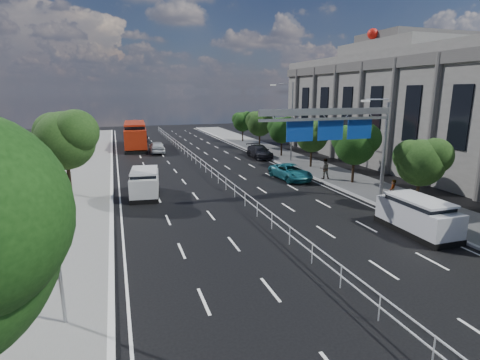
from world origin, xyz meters
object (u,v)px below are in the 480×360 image
silver_minivan (418,216)px  pedestrian_a (392,191)px  near_car_silver (157,147)px  toilet_sign (41,249)px  red_bus (135,135)px  parked_car_teal (291,172)px  overhead_gantry (341,126)px  white_minivan (145,183)px  pedestrian_b (325,169)px  parked_car_dark (259,152)px  near_car_dark (140,137)px

silver_minivan → pedestrian_a: bearing=65.1°
near_car_silver → toilet_sign: bearing=79.5°
toilet_sign → silver_minivan: bearing=10.0°
red_bus → parked_car_teal: bearing=-61.0°
overhead_gantry → parked_car_teal: bearing=89.7°
silver_minivan → near_car_silver: bearing=108.9°
toilet_sign → parked_car_teal: toilet_sign is taller
white_minivan → pedestrian_b: 16.09m
parked_car_teal → pedestrian_a: (3.36, -9.58, 0.30)m
toilet_sign → silver_minivan: toilet_sign is taller
white_minivan → near_car_silver: white_minivan is taller
white_minivan → parked_car_dark: 19.93m
toilet_sign → white_minivan: (4.47, 16.26, -1.92)m
red_bus → near_car_silver: (2.40, -5.74, -1.12)m
pedestrian_a → pedestrian_b: 8.36m
red_bus → near_car_silver: size_ratio=2.66×
near_car_silver → pedestrian_b: pedestrian_b is taller
toilet_sign → red_bus: (5.30, 43.11, -1.03)m
pedestrian_a → overhead_gantry: bearing=-69.6°
near_car_dark → pedestrian_b: pedestrian_b is taller
toilet_sign → near_car_dark: 50.10m
white_minivan → parked_car_teal: size_ratio=1.00×
red_bus → near_car_silver: 6.32m
parked_car_teal → pedestrian_b: size_ratio=2.69×
white_minivan → near_car_silver: size_ratio=1.08×
pedestrian_a → pedestrian_b: (-0.53, 8.34, 0.08)m
parked_car_teal → pedestrian_b: bearing=-29.0°
red_bus → pedestrian_b: bearing=-57.2°
overhead_gantry → pedestrian_a: 6.01m
white_minivan → pedestrian_b: bearing=8.2°
white_minivan → red_bus: red_bus is taller
silver_minivan → parked_car_teal: (-0.96, 14.51, -0.30)m
white_minivan → silver_minivan: white_minivan is taller
pedestrian_b → overhead_gantry: bearing=82.6°
white_minivan → parked_car_teal: white_minivan is taller
red_bus → toilet_sign: bearing=-94.1°
near_car_dark → pedestrian_a: (14.76, -41.43, 0.19)m
white_minivan → parked_car_dark: bearing=49.2°
toilet_sign → red_bus: size_ratio=0.35×
white_minivan → pedestrian_a: white_minivan is taller
silver_minivan → parked_car_dark: silver_minivan is taller
near_car_dark → silver_minivan: silver_minivan is taller
parked_car_dark → pedestrian_b: size_ratio=2.82×
parked_car_teal → pedestrian_b: (2.83, -1.24, 0.38)m
near_car_silver → silver_minivan: (10.99, -34.08, 0.21)m
overhead_gantry → red_bus: overhead_gantry is taller
red_bus → near_car_dark: size_ratio=2.54×
overhead_gantry → parked_car_dark: overhead_gantry is taller
toilet_sign → pedestrian_a: toilet_sign is taller
white_minivan → parked_car_dark: size_ratio=0.95×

